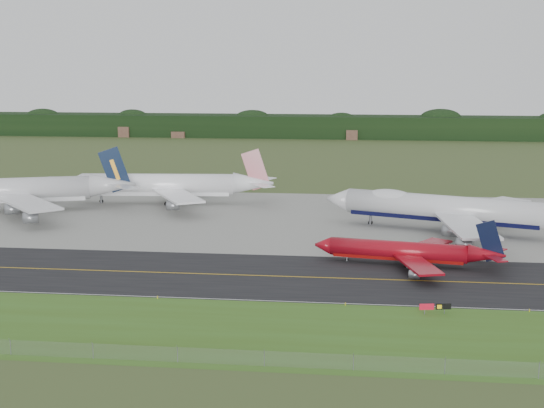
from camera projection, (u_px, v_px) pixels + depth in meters
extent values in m
plane|color=#415427|center=(325.00, 272.00, 148.73)|extent=(600.00, 600.00, 0.00)
cube|color=#3D5E1B|center=(314.00, 334.00, 114.55)|extent=(400.00, 30.00, 0.01)
cube|color=black|center=(324.00, 278.00, 144.83)|extent=(400.00, 32.00, 0.02)
cube|color=gray|center=(334.00, 220.00, 198.54)|extent=(400.00, 78.00, 0.01)
cube|color=gold|center=(324.00, 278.00, 144.82)|extent=(400.00, 0.40, 0.00)
cube|color=silver|center=(320.00, 303.00, 129.68)|extent=(400.00, 0.25, 0.00)
plane|color=slate|center=(309.00, 360.00, 101.65)|extent=(320.00, 0.00, 320.00)
cylinder|color=slate|center=(309.00, 360.00, 101.65)|extent=(0.10, 0.10, 2.20)
cube|color=black|center=(348.00, 127.00, 416.22)|extent=(700.00, 24.00, 12.00)
cylinder|color=silver|center=(443.00, 208.00, 183.64)|extent=(47.30, 20.94, 6.08)
cube|color=black|center=(442.00, 216.00, 184.01)|extent=(44.55, 18.74, 2.13)
cone|color=silver|center=(338.00, 199.00, 194.84)|extent=(7.60, 7.66, 6.08)
ellipsoid|color=silver|center=(389.00, 197.00, 188.91)|extent=(13.39, 8.83, 3.87)
cube|color=silver|center=(466.00, 226.00, 168.33)|extent=(11.65, 27.88, 0.52)
cube|color=silver|center=(487.00, 205.00, 192.44)|extent=(24.90, 25.58, 0.52)
cylinder|color=gray|center=(450.00, 231.00, 170.71)|extent=(3.96, 3.47, 2.55)
cylinder|color=gray|center=(471.00, 211.00, 193.77)|extent=(3.96, 3.47, 2.55)
cylinder|color=gray|center=(464.00, 244.00, 157.94)|extent=(3.96, 3.47, 2.55)
cylinder|color=gray|center=(501.00, 205.00, 201.97)|extent=(3.96, 3.47, 2.55)
cylinder|color=black|center=(370.00, 223.00, 192.19)|extent=(1.19, 0.81, 1.09)
cylinder|color=slate|center=(455.00, 227.00, 179.78)|extent=(1.08, 1.08, 4.06)
cylinder|color=black|center=(455.00, 233.00, 180.05)|extent=(1.21, 0.87, 1.09)
cylinder|color=slate|center=(461.00, 222.00, 185.74)|extent=(1.08, 1.08, 4.06)
cylinder|color=black|center=(460.00, 228.00, 186.01)|extent=(1.21, 0.87, 1.09)
cylinder|color=maroon|center=(398.00, 250.00, 153.68)|extent=(27.78, 8.22, 3.73)
cube|color=maroon|center=(398.00, 256.00, 153.90)|extent=(26.27, 7.08, 1.30)
cone|color=maroon|center=(323.00, 245.00, 157.89)|extent=(4.01, 4.24, 3.73)
cone|color=maroon|center=(487.00, 255.00, 148.90)|extent=(7.78, 4.88, 3.73)
cube|color=maroon|center=(418.00, 264.00, 145.27)|extent=(8.89, 16.11, 0.42)
cube|color=maroon|center=(425.00, 246.00, 159.76)|extent=(12.79, 15.46, 0.42)
cube|color=black|center=(490.00, 241.00, 148.25)|extent=(5.85, 1.27, 8.48)
cylinder|color=gray|center=(414.00, 274.00, 142.07)|extent=(2.27, 1.88, 1.57)
cylinder|color=gray|center=(425.00, 247.00, 163.49)|extent=(2.27, 1.88, 1.57)
cylinder|color=black|center=(347.00, 259.00, 157.02)|extent=(0.71, 0.41, 0.67)
cylinder|color=slate|center=(407.00, 263.00, 151.53)|extent=(0.60, 0.60, 1.92)
cylinder|color=black|center=(407.00, 266.00, 151.64)|extent=(0.72, 0.44, 0.67)
cylinder|color=slate|center=(410.00, 258.00, 155.40)|extent=(0.60, 0.60, 1.92)
cylinder|color=black|center=(409.00, 261.00, 155.52)|extent=(0.72, 0.44, 0.67)
cube|color=white|center=(0.00, 198.00, 208.26)|extent=(45.38, 19.00, 2.29)
cone|color=silver|center=(113.00, 185.00, 213.84)|extent=(14.21, 10.19, 6.53)
cube|color=silver|center=(27.00, 202.00, 195.84)|extent=(26.24, 27.19, 0.58)
cube|color=silver|center=(38.00, 185.00, 223.80)|extent=(12.19, 29.87, 0.58)
cube|color=#0C1A36|center=(115.00, 170.00, 213.20)|extent=(8.85, 3.34, 13.18)
cylinder|color=gray|center=(12.00, 209.00, 196.02)|extent=(4.24, 3.71, 2.74)
cylinder|color=gray|center=(24.00, 192.00, 222.77)|extent=(4.24, 3.71, 2.74)
cylinder|color=gray|center=(31.00, 218.00, 185.03)|extent=(4.24, 3.71, 2.74)
cylinder|color=gray|center=(49.00, 184.00, 236.09)|extent=(4.24, 3.71, 2.74)
cylinder|color=slate|center=(13.00, 206.00, 205.92)|extent=(1.15, 1.15, 4.14)
cylinder|color=black|center=(13.00, 212.00, 206.19)|extent=(1.30, 0.92, 1.18)
cylinder|color=slate|center=(16.00, 202.00, 212.84)|extent=(1.15, 1.15, 4.14)
cylinder|color=black|center=(17.00, 207.00, 213.11)|extent=(1.30, 0.92, 1.18)
cylinder|color=white|center=(158.00, 184.00, 220.37)|extent=(44.52, 9.70, 6.14)
cube|color=white|center=(158.00, 191.00, 220.74)|extent=(42.20, 7.99, 2.15)
cone|color=white|center=(73.00, 184.00, 221.18)|extent=(6.00, 6.56, 6.14)
cone|color=white|center=(253.00, 183.00, 219.39)|extent=(12.12, 7.06, 6.14)
cube|color=white|center=(178.00, 195.00, 207.89)|extent=(19.45, 25.93, 0.55)
cube|color=white|center=(190.00, 181.00, 232.75)|extent=(16.27, 26.50, 0.55)
cube|color=red|center=(256.00, 170.00, 218.64)|extent=(8.47, 1.18, 12.20)
cylinder|color=gray|center=(173.00, 205.00, 202.26)|extent=(3.55, 2.84, 2.58)
cylinder|color=gray|center=(192.00, 184.00, 239.01)|extent=(3.55, 2.84, 2.58)
cylinder|color=black|center=(101.00, 201.00, 221.86)|extent=(1.14, 0.58, 1.10)
cylinder|color=slate|center=(168.00, 199.00, 217.64)|extent=(0.93, 0.93, 3.87)
cylinder|color=black|center=(168.00, 204.00, 217.89)|extent=(1.15, 0.64, 1.10)
cylinder|color=slate|center=(172.00, 195.00, 224.27)|extent=(0.93, 0.93, 3.87)
cylinder|color=black|center=(172.00, 200.00, 224.52)|extent=(1.15, 0.64, 1.10)
cylinder|color=slate|center=(425.00, 312.00, 123.70)|extent=(0.13, 0.13, 0.77)
cylinder|color=slate|center=(444.00, 312.00, 123.88)|extent=(0.13, 0.13, 0.77)
cube|color=maroon|center=(427.00, 307.00, 123.56)|extent=(2.40, 0.61, 0.98)
cube|color=black|center=(439.00, 307.00, 123.67)|extent=(1.11, 0.38, 0.98)
cube|color=black|center=(447.00, 306.00, 123.75)|extent=(1.33, 0.42, 0.98)
cylinder|color=yellow|center=(157.00, 297.00, 131.82)|extent=(0.16, 0.16, 0.50)
cylinder|color=yellow|center=(345.00, 304.00, 128.17)|extent=(0.16, 0.16, 0.50)
cylinder|color=yellow|center=(529.00, 311.00, 124.78)|extent=(0.16, 0.16, 0.50)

